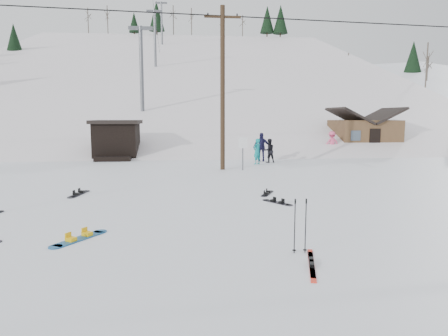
{
  "coord_description": "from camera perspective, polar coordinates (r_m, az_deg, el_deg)",
  "views": [
    {
      "loc": [
        -0.2,
        -8.48,
        3.01
      ],
      "look_at": [
        1.05,
        3.88,
        1.4
      ],
      "focal_mm": 32.0,
      "sensor_mm": 36.0,
      "label": 1
    }
  ],
  "objects": [
    {
      "name": "ground",
      "position": [
        9.0,
        -4.27,
        -12.17
      ],
      "size": [
        200.0,
        200.0,
        0.0
      ],
      "primitive_type": "plane",
      "color": "white",
      "rests_on": "ground"
    },
    {
      "name": "ski_slope",
      "position": [
        65.23,
        -5.5,
        -5.96
      ],
      "size": [
        60.0,
        85.24,
        65.97
      ],
      "primitive_type": "cube",
      "rotation": [
        0.31,
        0.0,
        0.0
      ],
      "color": "white",
      "rests_on": "ground"
    },
    {
      "name": "ridge_right",
      "position": [
        71.25,
        26.88,
        -4.78
      ],
      "size": [
        45.66,
        93.98,
        54.59
      ],
      "primitive_type": "cube",
      "rotation": [
        0.21,
        -0.05,
        -0.12
      ],
      "color": "white",
      "rests_on": "ground"
    },
    {
      "name": "treeline_crest",
      "position": [
        94.53,
        -5.7,
        5.51
      ],
      "size": [
        50.0,
        6.0,
        10.0
      ],
      "primitive_type": null,
      "color": "black",
      "rests_on": "ski_slope"
    },
    {
      "name": "utility_pole",
      "position": [
        22.65,
        -0.21,
        11.61
      ],
      "size": [
        2.0,
        0.26,
        9.0
      ],
      "color": "#3A2819",
      "rests_on": "ground"
    },
    {
      "name": "trail_sign",
      "position": [
        22.37,
        2.71,
        2.92
      ],
      "size": [
        0.5,
        0.09,
        1.85
      ],
      "color": "#595B60",
      "rests_on": "ground"
    },
    {
      "name": "lift_hut",
      "position": [
        29.86,
        -15.07,
        3.96
      ],
      "size": [
        3.4,
        4.1,
        2.75
      ],
      "color": "black",
      "rests_on": "ground"
    },
    {
      "name": "lift_tower_near",
      "position": [
        38.97,
        -11.72,
        14.37
      ],
      "size": [
        2.2,
        0.36,
        8.0
      ],
      "color": "#595B60",
      "rests_on": "ski_slope"
    },
    {
      "name": "lift_tower_mid",
      "position": [
        59.69,
        -9.84,
        18.23
      ],
      "size": [
        2.2,
        0.36,
        8.0
      ],
      "color": "#595B60",
      "rests_on": "ski_slope"
    },
    {
      "name": "lift_tower_far",
      "position": [
        80.58,
        -8.9,
        20.08
      ],
      "size": [
        2.2,
        0.36,
        8.0
      ],
      "color": "#595B60",
      "rests_on": "ski_slope"
    },
    {
      "name": "cabin",
      "position": [
        35.89,
        19.33,
        4.52
      ],
      "size": [
        5.39,
        4.4,
        3.77
      ],
      "color": "brown",
      "rests_on": "ground"
    },
    {
      "name": "hero_snowboard",
      "position": [
        10.6,
        -19.97,
        -9.39
      ],
      "size": [
        1.11,
        1.48,
        0.12
      ],
      "rotation": [
        0.0,
        0.0,
        0.98
      ],
      "color": "#165792",
      "rests_on": "ground"
    },
    {
      "name": "hero_skis",
      "position": [
        8.55,
        12.42,
        -13.2
      ],
      "size": [
        0.6,
        1.79,
        0.1
      ],
      "rotation": [
        0.0,
        0.0,
        -0.27
      ],
      "color": "red",
      "rests_on": "ground"
    },
    {
      "name": "ski_poles",
      "position": [
        9.04,
        10.83,
        -8.05
      ],
      "size": [
        0.34,
        0.09,
        1.22
      ],
      "color": "black",
      "rests_on": "ground"
    },
    {
      "name": "board_scatter_b",
      "position": [
        16.52,
        -20.03,
        -3.47
      ],
      "size": [
        0.53,
        1.56,
        0.11
      ],
      "rotation": [
        0.0,
        0.0,
        1.38
      ],
      "color": "black",
      "rests_on": "ground"
    },
    {
      "name": "board_scatter_d",
      "position": [
        14.16,
        7.62,
        -4.86
      ],
      "size": [
        0.87,
        1.15,
        0.09
      ],
      "rotation": [
        0.0,
        0.0,
        -0.97
      ],
      "color": "black",
      "rests_on": "ground"
    },
    {
      "name": "board_scatter_f",
      "position": [
        15.73,
        6.2,
        -3.61
      ],
      "size": [
        0.71,
        1.22,
        0.09
      ],
      "rotation": [
        0.0,
        0.0,
        1.13
      ],
      "color": "black",
      "rests_on": "ground"
    },
    {
      "name": "skier_teal",
      "position": [
        25.34,
        4.73,
        2.38
      ],
      "size": [
        0.71,
        0.67,
        1.63
      ],
      "primitive_type": "imported",
      "rotation": [
        0.0,
        0.0,
        3.82
      ],
      "color": "#0E8C8E",
      "rests_on": "ground"
    },
    {
      "name": "skier_dark",
      "position": [
        26.36,
        6.45,
        2.48
      ],
      "size": [
        0.86,
        0.72,
        1.56
      ],
      "primitive_type": "imported",
      "rotation": [
        0.0,
        0.0,
        3.33
      ],
      "color": "black",
      "rests_on": "ground"
    },
    {
      "name": "skier_pink",
      "position": [
        32.55,
        15.14,
        3.46
      ],
      "size": [
        1.26,
        0.8,
        1.86
      ],
      "primitive_type": "imported",
      "rotation": [
        0.0,
        0.0,
        3.23
      ],
      "color": "#E7517E",
      "rests_on": "ground"
    },
    {
      "name": "skier_navy",
      "position": [
        26.97,
        5.4,
        2.99
      ],
      "size": [
        1.2,
        0.69,
        1.93
      ],
      "primitive_type": "imported",
      "rotation": [
        0.0,
        0.0,
        2.94
      ],
      "color": "#1C1A42",
      "rests_on": "ground"
    }
  ]
}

